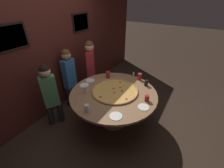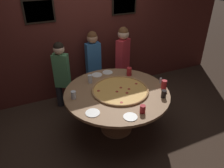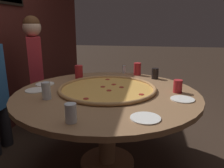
{
  "view_description": "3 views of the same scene",
  "coord_description": "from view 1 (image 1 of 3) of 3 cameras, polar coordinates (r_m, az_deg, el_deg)",
  "views": [
    {
      "loc": [
        -1.98,
        -1.18,
        2.33
      ],
      "look_at": [
        0.1,
        0.09,
        0.84
      ],
      "focal_mm": 24.0,
      "sensor_mm": 36.0,
      "label": 1
    },
    {
      "loc": [
        -1.24,
        -2.56,
        2.52
      ],
      "look_at": [
        -0.09,
        -0.01,
        0.9
      ],
      "focal_mm": 35.0,
      "sensor_mm": 36.0,
      "label": 2
    },
    {
      "loc": [
        -1.82,
        -0.37,
        1.32
      ],
      "look_at": [
        0.11,
        -0.03,
        0.78
      ],
      "focal_mm": 35.0,
      "sensor_mm": 36.0,
      "label": 3
    }
  ],
  "objects": [
    {
      "name": "drink_cup_front_edge",
      "position": [
        2.64,
        13.14,
        -5.24
      ],
      "size": [
        0.08,
        0.08,
        0.11
      ],
      "primitive_type": "cylinder",
      "color": "#B22328",
      "rests_on": "dining_table"
    },
    {
      "name": "white_plate_left_side",
      "position": [
        2.52,
        11.9,
        -8.59
      ],
      "size": [
        0.19,
        0.19,
        0.01
      ],
      "primitive_type": "cylinder",
      "color": "white",
      "rests_on": "dining_table"
    },
    {
      "name": "drink_cup_beside_pizza",
      "position": [
        2.39,
        -9.51,
        -9.02
      ],
      "size": [
        0.07,
        0.07,
        0.12
      ],
      "primitive_type": "cylinder",
      "color": "silver",
      "rests_on": "dining_table"
    },
    {
      "name": "white_plate_beside_cup",
      "position": [
        2.31,
        1.49,
        -12.13
      ],
      "size": [
        0.2,
        0.2,
        0.01
      ],
      "primitive_type": "cylinder",
      "color": "white",
      "rests_on": "dining_table"
    },
    {
      "name": "giant_pizza",
      "position": [
        2.84,
        1.09,
        -2.42
      ],
      "size": [
        0.89,
        0.89,
        0.03
      ],
      "color": "#E5A84C",
      "rests_on": "dining_table"
    },
    {
      "name": "drink_cup_far_left",
      "position": [
        3.23,
        10.48,
        2.77
      ],
      "size": [
        0.08,
        0.08,
        0.14
      ],
      "primitive_type": "cylinder",
      "color": "#B22328",
      "rests_on": "dining_table"
    },
    {
      "name": "diner_side_right",
      "position": [
        3.72,
        -8.07,
        6.84
      ],
      "size": [
        0.37,
        0.29,
        1.42
      ],
      "rotation": [
        0.0,
        0.0,
        -2.6
      ],
      "color": "#232328",
      "rests_on": "ground_plane"
    },
    {
      "name": "drink_cup_centre_back",
      "position": [
        3.25,
        -1.6,
        3.51
      ],
      "size": [
        0.09,
        0.09,
        0.14
      ],
      "primitive_type": "cylinder",
      "color": "#B22328",
      "rests_on": "dining_table"
    },
    {
      "name": "diner_far_left",
      "position": [
        3.03,
        -22.52,
        -3.08
      ],
      "size": [
        0.34,
        0.27,
        1.3
      ],
      "rotation": [
        0.0,
        0.0,
        2.59
      ],
      "color": "#232328",
      "rests_on": "ground_plane"
    },
    {
      "name": "white_plate_far_back",
      "position": [
        3.21,
        -8.31,
        1.38
      ],
      "size": [
        0.18,
        0.18,
        0.01
      ],
      "primitive_type": "cylinder",
      "color": "white",
      "rests_on": "dining_table"
    },
    {
      "name": "white_plate_right_side",
      "position": [
        3.07,
        -10.54,
        -0.38
      ],
      "size": [
        0.18,
        0.18,
        0.01
      ],
      "primitive_type": "cylinder",
      "color": "white",
      "rests_on": "dining_table"
    },
    {
      "name": "diner_side_left",
      "position": [
        3.48,
        -15.98,
        3.46
      ],
      "size": [
        0.34,
        0.2,
        1.36
      ],
      "rotation": [
        0.0,
        0.0,
        -3.1
      ],
      "color": "#232328",
      "rests_on": "ground_plane"
    },
    {
      "name": "condiment_shaker",
      "position": [
        3.34,
        8.2,
        3.56
      ],
      "size": [
        0.04,
        0.04,
        0.1
      ],
      "color": "silver",
      "rests_on": "dining_table"
    },
    {
      "name": "drink_cup_near_right",
      "position": [
        2.79,
        -10.05,
        -2.19
      ],
      "size": [
        0.07,
        0.07,
        0.14
      ],
      "primitive_type": "cylinder",
      "color": "silver",
      "rests_on": "dining_table"
    },
    {
      "name": "back_wall",
      "position": [
        3.42,
        -20.6,
        11.91
      ],
      "size": [
        6.4,
        0.08,
        2.6
      ],
      "color": "#4C1E19",
      "rests_on": "ground_plane"
    },
    {
      "name": "dining_table",
      "position": [
        2.87,
        0.55,
        -5.33
      ],
      "size": [
        1.62,
        1.62,
        0.74
      ],
      "color": "#936B47",
      "rests_on": "ground_plane"
    },
    {
      "name": "ground_plane",
      "position": [
        3.28,
        0.5,
        -13.96
      ],
      "size": [
        24.0,
        24.0,
        0.0
      ],
      "primitive_type": "plane",
      "color": "#38281E"
    },
    {
      "name": "drink_cup_near_left",
      "position": [
        3.06,
        12.88,
        0.43
      ],
      "size": [
        0.07,
        0.07,
        0.12
      ],
      "primitive_type": "cylinder",
      "color": "black",
      "rests_on": "dining_table"
    }
  ]
}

